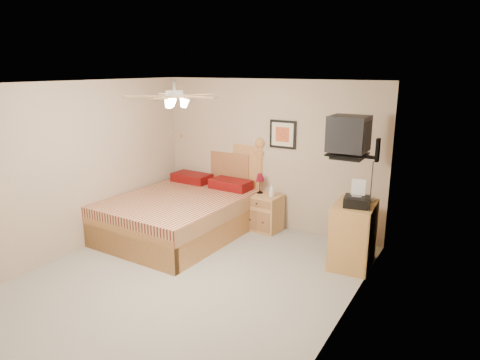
{
  "coord_description": "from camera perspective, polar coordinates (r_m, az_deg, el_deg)",
  "views": [
    {
      "loc": [
        3.12,
        -4.12,
        2.68
      ],
      "look_at": [
        0.23,
        0.9,
        1.15
      ],
      "focal_mm": 32.0,
      "sensor_mm": 36.0,
      "label": 1
    }
  ],
  "objects": [
    {
      "name": "fax_machine",
      "position": [
        5.83,
        15.38,
        -1.8
      ],
      "size": [
        0.38,
        0.39,
        0.34
      ],
      "primitive_type": null,
      "rotation": [
        0.0,
        0.0,
        0.17
      ],
      "color": "black",
      "rests_on": "dresser"
    },
    {
      "name": "wall_back",
      "position": [
        7.24,
        3.77,
        3.38
      ],
      "size": [
        4.0,
        0.04,
        2.5
      ],
      "primitive_type": "cube",
      "color": "tan",
      "rests_on": "ground"
    },
    {
      "name": "magazine_lower",
      "position": [
        6.19,
        15.53,
        -2.39
      ],
      "size": [
        0.28,
        0.33,
        0.03
      ],
      "primitive_type": "imported",
      "rotation": [
        0.0,
        0.0,
        -0.32
      ],
      "color": "#A9A18A",
      "rests_on": "dresser"
    },
    {
      "name": "wall_left",
      "position": [
        6.73,
        -20.74,
        1.56
      ],
      "size": [
        0.04,
        4.5,
        2.5
      ],
      "primitive_type": "cube",
      "color": "tan",
      "rests_on": "ground"
    },
    {
      "name": "nightstand",
      "position": [
        7.25,
        3.17,
        -4.31
      ],
      "size": [
        0.6,
        0.47,
        0.62
      ],
      "primitive_type": "cube",
      "rotation": [
        0.0,
        0.0,
        -0.08
      ],
      "color": "#A96D44",
      "rests_on": "ground"
    },
    {
      "name": "floor",
      "position": [
        5.82,
        -6.55,
        -12.7
      ],
      "size": [
        4.5,
        4.5,
        0.0
      ],
      "primitive_type": "plane",
      "color": "gray",
      "rests_on": "ground"
    },
    {
      "name": "wall_front",
      "position": [
        3.91,
        -27.25,
        -8.39
      ],
      "size": [
        4.0,
        0.04,
        2.5
      ],
      "primitive_type": "cube",
      "color": "tan",
      "rests_on": "ground"
    },
    {
      "name": "bed",
      "position": [
        6.96,
        -8.16,
        -1.31
      ],
      "size": [
        1.9,
        2.44,
        1.53
      ],
      "primitive_type": null,
      "rotation": [
        0.0,
        0.0,
        -0.04
      ],
      "color": "#A46337",
      "rests_on": "ground"
    },
    {
      "name": "framed_picture",
      "position": [
        7.04,
        5.73,
        6.08
      ],
      "size": [
        0.46,
        0.04,
        0.46
      ],
      "primitive_type": "cube",
      "color": "black",
      "rests_on": "wall_back"
    },
    {
      "name": "table_lamp",
      "position": [
        7.2,
        2.66,
        -0.45
      ],
      "size": [
        0.24,
        0.24,
        0.34
      ],
      "primitive_type": null,
      "rotation": [
        0.0,
        0.0,
        -0.39
      ],
      "color": "#5D0211",
      "rests_on": "nightstand"
    },
    {
      "name": "wall_tv",
      "position": [
        5.7,
        15.73,
        5.47
      ],
      "size": [
        0.56,
        0.46,
        0.58
      ],
      "primitive_type": null,
      "color": "black",
      "rests_on": "wall_right"
    },
    {
      "name": "dresser",
      "position": [
        6.14,
        14.87,
        -7.04
      ],
      "size": [
        0.58,
        0.79,
        0.9
      ],
      "primitive_type": "cube",
      "rotation": [
        0.0,
        0.0,
        0.07
      ],
      "color": "#B57639",
      "rests_on": "ground"
    },
    {
      "name": "wall_right",
      "position": [
        4.5,
        13.98,
        -4.17
      ],
      "size": [
        0.04,
        4.5,
        2.5
      ],
      "primitive_type": "cube",
      "color": "tan",
      "rests_on": "ground"
    },
    {
      "name": "magazine_upper",
      "position": [
        6.18,
        15.56,
        -2.21
      ],
      "size": [
        0.23,
        0.28,
        0.02
      ],
      "primitive_type": "imported",
      "rotation": [
        0.0,
        0.0,
        -0.2
      ],
      "color": "tan",
      "rests_on": "magazine_lower"
    },
    {
      "name": "lotion_bottle",
      "position": [
        7.03,
        4.25,
        -1.38
      ],
      "size": [
        0.11,
        0.11,
        0.22
      ],
      "primitive_type": "imported",
      "rotation": [
        0.0,
        0.0,
        0.37
      ],
      "color": "white",
      "rests_on": "nightstand"
    },
    {
      "name": "ceiling",
      "position": [
        5.17,
        -7.38,
        12.69
      ],
      "size": [
        4.0,
        4.5,
        0.04
      ],
      "primitive_type": "cube",
      "color": "white",
      "rests_on": "ground"
    },
    {
      "name": "ceiling_fan",
      "position": [
        5.02,
        -8.73,
        10.99
      ],
      "size": [
        1.14,
        1.14,
        0.28
      ],
      "primitive_type": null,
      "color": "white",
      "rests_on": "ceiling"
    }
  ]
}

